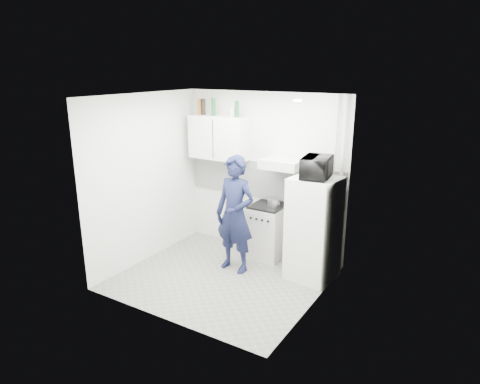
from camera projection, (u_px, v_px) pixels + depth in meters
The scene contains 22 objects.
floor at pixel (222, 278), 6.24m from camera, with size 2.80×2.80×0.00m, color slate.
ceiling at pixel (220, 96), 5.51m from camera, with size 2.80×2.80×0.00m, color white.
wall_back at pixel (264, 174), 6.90m from camera, with size 2.80×2.80×0.00m, color silver.
wall_left at pixel (145, 179), 6.57m from camera, with size 2.60×2.60×0.00m, color silver.
wall_right at pixel (317, 209), 5.18m from camera, with size 2.60×2.60×0.00m, color silver.
person at pixel (235, 214), 6.28m from camera, with size 0.64×0.42×1.75m, color black.
stove at pixel (267, 232), 6.84m from camera, with size 0.52×0.52×0.84m, color beige.
fridge at pixel (314, 229), 6.06m from camera, with size 0.62×0.62×1.50m, color white.
stove_top at pixel (268, 206), 6.72m from camera, with size 0.50×0.50×0.03m, color black.
saucepan at pixel (274, 202), 6.68m from camera, with size 0.20×0.20×0.11m, color silver.
microwave at pixel (317, 167), 5.81m from camera, with size 0.36×0.53×0.29m, color black.
bottle_a at pixel (200, 107), 7.03m from camera, with size 0.06×0.06×0.26m, color brown.
bottle_b at pixel (203, 107), 6.99m from camera, with size 0.07×0.07×0.26m, color black.
bottle_c at pixel (213, 107), 6.89m from camera, with size 0.07×0.07×0.28m, color #144C1E.
canister_b at pixel (232, 112), 6.72m from camera, with size 0.08×0.08×0.15m, color #B2B7BC.
bottle_e at pixel (237, 109), 6.67m from camera, with size 0.06×0.06×0.25m, color #144C1E.
upper_cabinet at pixel (219, 138), 6.98m from camera, with size 1.00×0.35×0.70m, color white.
range_hood at pixel (283, 163), 6.39m from camera, with size 0.60×0.50×0.14m, color beige.
backsplash at pixel (264, 180), 6.92m from camera, with size 2.74×0.03×0.60m, color white.
pipe_a at pixel (341, 186), 6.19m from camera, with size 0.05×0.05×2.60m, color beige.
pipe_b at pixel (333, 185), 6.25m from camera, with size 0.04×0.04×2.60m, color beige.
ceiling_spot_fixture at pixel (297, 100), 5.18m from camera, with size 0.10×0.10×0.02m, color white.
Camera 1 is at (3.15, -4.68, 2.97)m, focal length 32.00 mm.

